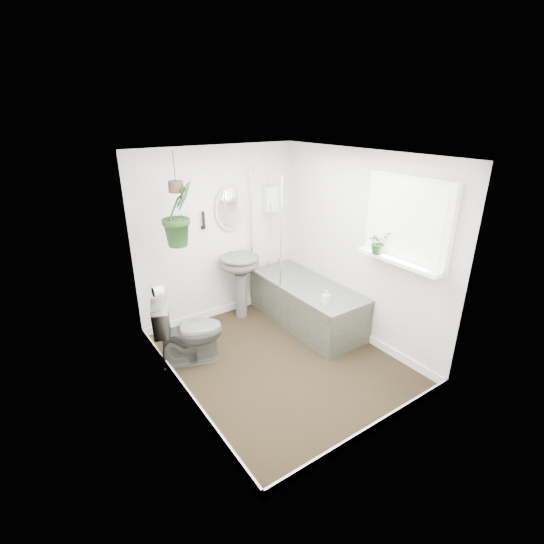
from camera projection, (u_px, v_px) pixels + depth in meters
floor at (279, 360)px, 4.59m from camera, size 2.30×2.80×0.02m
ceiling at (281, 153)px, 3.70m from camera, size 2.30×2.80×0.02m
wall_back at (218, 235)px, 5.22m from camera, size 2.30×0.02×2.30m
wall_front at (385, 323)px, 3.07m from camera, size 2.30×0.02×2.30m
wall_left at (175, 295)px, 3.54m from camera, size 0.02×2.80×2.30m
wall_right at (358, 248)px, 4.75m from camera, size 0.02×2.80×2.30m
skirting at (279, 356)px, 4.56m from camera, size 2.30×2.80×0.10m
bathtub at (306, 303)px, 5.27m from camera, size 0.72×1.72×0.58m
bath_screen at (265, 227)px, 5.10m from camera, size 0.04×0.72×1.40m
shower_box at (271, 199)px, 5.43m from camera, size 0.20×0.10×0.35m
oval_mirror at (231, 208)px, 5.15m from camera, size 0.46×0.03×0.62m
wall_sconce at (204, 220)px, 4.97m from camera, size 0.04×0.04×0.22m
toilet_roll_holder at (158, 291)px, 4.20m from camera, size 0.11×0.11×0.11m
window_recess at (408, 221)px, 3.99m from camera, size 0.08×1.00×0.90m
window_sill at (398, 261)px, 4.11m from camera, size 0.18×1.00×0.04m
window_blinds at (405, 221)px, 3.97m from camera, size 0.01×0.86×0.76m
toilet at (189, 331)px, 4.42m from camera, size 0.85×0.65×0.77m
pedestal_sink at (241, 287)px, 5.40m from camera, size 0.61×0.55×0.89m
sill_plant at (378, 242)px, 4.22m from camera, size 0.23×0.20×0.25m
hanging_plant at (178, 214)px, 4.32m from camera, size 0.48×0.43×0.72m
soap_bottle at (326, 297)px, 4.60m from camera, size 0.08×0.08×0.17m
hanging_pot at (176, 187)px, 4.21m from camera, size 0.16×0.16×0.12m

